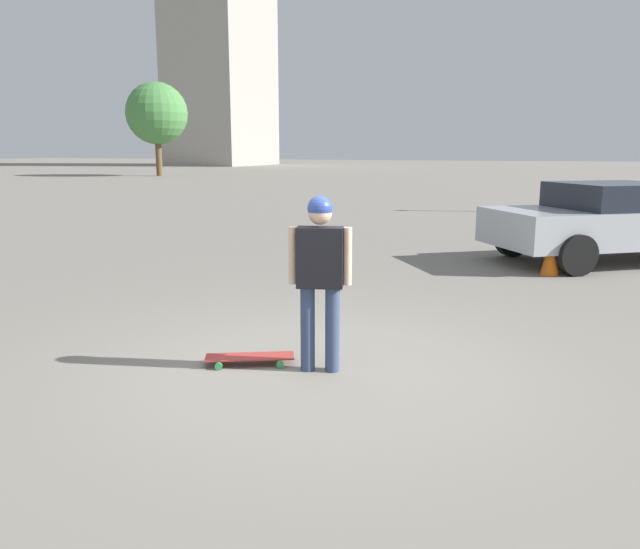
% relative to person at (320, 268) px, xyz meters
% --- Properties ---
extents(ground_plane, '(220.00, 220.00, 0.00)m').
position_rel_person_xyz_m(ground_plane, '(0.00, 0.00, -0.95)').
color(ground_plane, gray).
extents(person, '(0.30, 0.54, 1.58)m').
position_rel_person_xyz_m(person, '(0.00, 0.00, 0.00)').
color(person, '#38476B').
rests_on(person, ground_plane).
extents(skateboard, '(0.56, 0.84, 0.08)m').
position_rel_person_xyz_m(skateboard, '(-0.08, 0.67, -0.88)').
color(skateboard, '#A5332D').
rests_on(skateboard, ground_plane).
extents(car_parked_near, '(3.86, 4.40, 1.39)m').
position_rel_person_xyz_m(car_parked_near, '(6.98, -2.76, -0.21)').
color(car_parked_near, '#ADB2B7').
rests_on(car_parked_near, ground_plane).
extents(building_block_distant, '(13.17, 9.51, 24.06)m').
position_rel_person_xyz_m(building_block_distant, '(66.07, 38.20, 11.08)').
color(building_block_distant, '#9E998E').
rests_on(building_block_distant, ground_plane).
extents(tree_distant, '(4.54, 4.54, 6.86)m').
position_rel_person_xyz_m(tree_distant, '(35.19, 26.33, 3.62)').
color(tree_distant, brown).
rests_on(tree_distant, ground_plane).
extents(traffic_cone, '(0.30, 0.30, 0.63)m').
position_rel_person_xyz_m(traffic_cone, '(5.41, -1.87, -0.63)').
color(traffic_cone, orange).
rests_on(traffic_cone, ground_plane).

